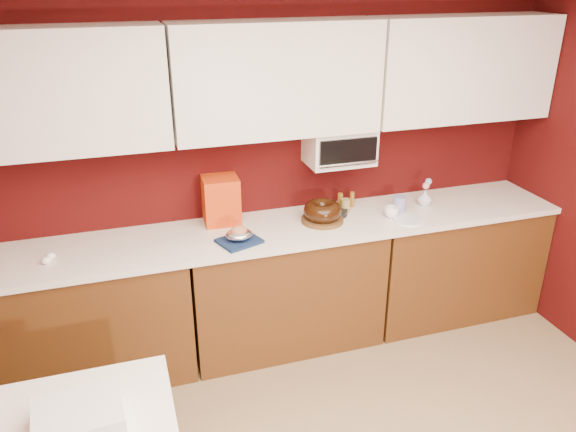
# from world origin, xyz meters

# --- Properties ---
(wall_back) EXTENTS (4.00, 0.02, 2.50)m
(wall_back) POSITION_xyz_m (0.00, 2.25, 1.25)
(wall_back) COLOR #3E0908
(wall_back) RESTS_ON floor
(base_cabinet_left) EXTENTS (1.31, 0.58, 0.86)m
(base_cabinet_left) POSITION_xyz_m (-1.33, 1.94, 0.43)
(base_cabinet_left) COLOR #532E10
(base_cabinet_left) RESTS_ON floor
(base_cabinet_center) EXTENTS (1.31, 0.58, 0.86)m
(base_cabinet_center) POSITION_xyz_m (0.00, 1.94, 0.43)
(base_cabinet_center) COLOR #532E10
(base_cabinet_center) RESTS_ON floor
(base_cabinet_right) EXTENTS (1.31, 0.58, 0.86)m
(base_cabinet_right) POSITION_xyz_m (1.33, 1.94, 0.43)
(base_cabinet_right) COLOR #532E10
(base_cabinet_right) RESTS_ON floor
(countertop) EXTENTS (4.00, 0.62, 0.04)m
(countertop) POSITION_xyz_m (0.00, 1.94, 0.88)
(countertop) COLOR silver
(countertop) RESTS_ON base_cabinet_center
(upper_cabinet_left) EXTENTS (1.31, 0.33, 0.70)m
(upper_cabinet_left) POSITION_xyz_m (-1.33, 2.08, 1.85)
(upper_cabinet_left) COLOR white
(upper_cabinet_left) RESTS_ON wall_back
(upper_cabinet_center) EXTENTS (1.31, 0.33, 0.70)m
(upper_cabinet_center) POSITION_xyz_m (0.00, 2.08, 1.85)
(upper_cabinet_center) COLOR white
(upper_cabinet_center) RESTS_ON wall_back
(upper_cabinet_right) EXTENTS (1.31, 0.33, 0.70)m
(upper_cabinet_right) POSITION_xyz_m (1.33, 2.08, 1.85)
(upper_cabinet_right) COLOR white
(upper_cabinet_right) RESTS_ON wall_back
(toaster_oven) EXTENTS (0.45, 0.30, 0.25)m
(toaster_oven) POSITION_xyz_m (0.45, 2.10, 1.38)
(toaster_oven) COLOR white
(toaster_oven) RESTS_ON upper_cabinet_center
(toaster_oven_door) EXTENTS (0.40, 0.02, 0.18)m
(toaster_oven_door) POSITION_xyz_m (0.45, 1.94, 1.38)
(toaster_oven_door) COLOR black
(toaster_oven_door) RESTS_ON toaster_oven
(toaster_oven_handle) EXTENTS (0.42, 0.02, 0.02)m
(toaster_oven_handle) POSITION_xyz_m (0.45, 1.93, 1.30)
(toaster_oven_handle) COLOR silver
(toaster_oven_handle) RESTS_ON toaster_oven
(cake_base) EXTENTS (0.34, 0.34, 0.03)m
(cake_base) POSITION_xyz_m (0.28, 1.94, 0.91)
(cake_base) COLOR brown
(cake_base) RESTS_ON countertop
(bundt_cake) EXTENTS (0.28, 0.28, 0.11)m
(bundt_cake) POSITION_xyz_m (0.28, 1.94, 0.98)
(bundt_cake) COLOR black
(bundt_cake) RESTS_ON cake_base
(navy_towel) EXTENTS (0.30, 0.28, 0.02)m
(navy_towel) POSITION_xyz_m (-0.34, 1.80, 0.91)
(navy_towel) COLOR #132549
(navy_towel) RESTS_ON countertop
(foil_ham_nest) EXTENTS (0.17, 0.15, 0.06)m
(foil_ham_nest) POSITION_xyz_m (-0.34, 1.80, 0.96)
(foil_ham_nest) COLOR silver
(foil_ham_nest) RESTS_ON navy_towel
(roasted_ham) EXTENTS (0.12, 0.11, 0.07)m
(roasted_ham) POSITION_xyz_m (-0.34, 1.80, 0.98)
(roasted_ham) COLOR #B77953
(roasted_ham) RESTS_ON foil_ham_nest
(pandoro_box) EXTENTS (0.24, 0.22, 0.32)m
(pandoro_box) POSITION_xyz_m (-0.38, 2.14, 1.06)
(pandoro_box) COLOR #B41A0C
(pandoro_box) RESTS_ON countertop
(dark_pan) EXTENTS (0.27, 0.27, 0.04)m
(dark_pan) POSITION_xyz_m (0.39, 2.03, 0.92)
(dark_pan) COLOR black
(dark_pan) RESTS_ON countertop
(coffee_mug) EXTENTS (0.11, 0.11, 0.09)m
(coffee_mug) POSITION_xyz_m (0.76, 1.87, 0.95)
(coffee_mug) COLOR white
(coffee_mug) RESTS_ON countertop
(blue_jar) EXTENTS (0.10, 0.10, 0.11)m
(blue_jar) POSITION_xyz_m (0.86, 1.95, 0.95)
(blue_jar) COLOR #1B2197
(blue_jar) RESTS_ON countertop
(flower_vase) EXTENTS (0.11, 0.11, 0.13)m
(flower_vase) POSITION_xyz_m (1.09, 1.99, 0.96)
(flower_vase) COLOR silver
(flower_vase) RESTS_ON countertop
(flower_pink) EXTENTS (0.05, 0.05, 0.05)m
(flower_pink) POSITION_xyz_m (1.09, 1.99, 1.05)
(flower_pink) COLOR pink
(flower_pink) RESTS_ON flower_vase
(flower_blue) EXTENTS (0.05, 0.05, 0.05)m
(flower_blue) POSITION_xyz_m (1.12, 2.01, 1.07)
(flower_blue) COLOR #8BA2DE
(flower_blue) RESTS_ON flower_vase
(china_plate) EXTENTS (0.21, 0.21, 0.01)m
(china_plate) POSITION_xyz_m (0.84, 1.77, 0.91)
(china_plate) COLOR white
(china_plate) RESTS_ON countertop
(amber_bottle) EXTENTS (0.04, 0.04, 0.11)m
(amber_bottle) POSITION_xyz_m (0.48, 2.13, 0.96)
(amber_bottle) COLOR brown
(amber_bottle) RESTS_ON countertop
(paper_cup) EXTENTS (0.06, 0.06, 0.10)m
(paper_cup) POSITION_xyz_m (0.49, 2.05, 0.95)
(paper_cup) COLOR olive
(paper_cup) RESTS_ON countertop
(egg_left) EXTENTS (0.06, 0.05, 0.04)m
(egg_left) POSITION_xyz_m (-1.45, 1.91, 0.92)
(egg_left) COLOR white
(egg_left) RESTS_ON countertop
(egg_right) EXTENTS (0.06, 0.05, 0.05)m
(egg_right) POSITION_xyz_m (-1.47, 1.86, 0.92)
(egg_right) COLOR white
(egg_right) RESTS_ON countertop
(newspaper_stack) EXTENTS (0.37, 0.31, 0.12)m
(newspaper_stack) POSITION_xyz_m (-1.28, 0.60, 0.81)
(newspaper_stack) COLOR white
(newspaper_stack) RESTS_ON dining_table
(amber_bottle_tall) EXTENTS (0.04, 0.04, 0.11)m
(amber_bottle_tall) POSITION_xyz_m (0.57, 2.12, 0.96)
(amber_bottle_tall) COLOR brown
(amber_bottle_tall) RESTS_ON countertop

